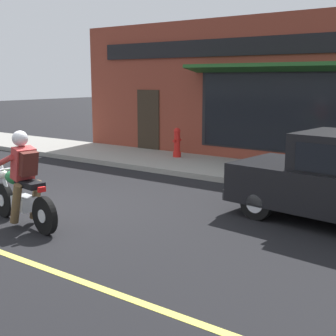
# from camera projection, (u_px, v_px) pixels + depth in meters

# --- Properties ---
(ground_plane) EXTENTS (80.00, 80.00, 0.00)m
(ground_plane) POSITION_uv_depth(u_px,v_px,m) (45.00, 210.00, 8.87)
(ground_plane) COLOR black
(sidewalk_curb) EXTENTS (2.60, 22.00, 0.14)m
(sidewalk_curb) POSITION_uv_depth(u_px,v_px,m) (118.00, 155.00, 14.84)
(sidewalk_curb) COLOR gray
(sidewalk_curb) RESTS_ON ground
(storefront_building) EXTENTS (1.25, 11.73, 4.20)m
(storefront_building) POSITION_uv_depth(u_px,v_px,m) (241.00, 91.00, 13.63)
(storefront_building) COLOR brown
(storefront_building) RESTS_ON ground
(motorcycle_with_rider) EXTENTS (0.64, 2.01, 1.62)m
(motorcycle_with_rider) POSITION_uv_depth(u_px,v_px,m) (22.00, 186.00, 7.85)
(motorcycle_with_rider) COLOR black
(motorcycle_with_rider) RESTS_ON ground
(traffic_cone) EXTENTS (0.36, 0.36, 0.60)m
(traffic_cone) POSITION_uv_depth(u_px,v_px,m) (268.00, 166.00, 11.04)
(traffic_cone) COLOR black
(traffic_cone) RESTS_ON sidewalk_curb
(fire_hydrant) EXTENTS (0.36, 0.24, 0.88)m
(fire_hydrant) POSITION_uv_depth(u_px,v_px,m) (177.00, 143.00, 14.01)
(fire_hydrant) COLOR red
(fire_hydrant) RESTS_ON sidewalk_curb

